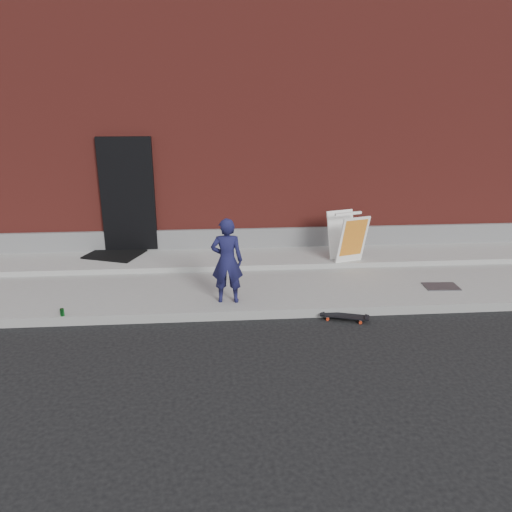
{
  "coord_description": "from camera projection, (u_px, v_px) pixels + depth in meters",
  "views": [
    {
      "loc": [
        -0.83,
        -6.96,
        3.34
      ],
      "look_at": [
        -0.22,
        0.8,
        0.77
      ],
      "focal_mm": 35.0,
      "sensor_mm": 36.0,
      "label": 1
    }
  ],
  "objects": [
    {
      "name": "apron",
      "position": [
        261.0,
        258.0,
        9.91
      ],
      "size": [
        20.0,
        1.2,
        0.1
      ],
      "primitive_type": "cube",
      "color": "gray",
      "rests_on": "sidewalk"
    },
    {
      "name": "skateboard",
      "position": [
        344.0,
        316.0,
        7.64
      ],
      "size": [
        0.74,
        0.39,
        0.08
      ],
      "color": "#B92D12",
      "rests_on": "ground"
    },
    {
      "name": "utility_plate",
      "position": [
        441.0,
        286.0,
        8.56
      ],
      "size": [
        0.59,
        0.39,
        0.02
      ],
      "primitive_type": "cube",
      "rotation": [
        0.0,
        0.0,
        -0.05
      ],
      "color": "#4E4D51",
      "rests_on": "sidewalk"
    },
    {
      "name": "soda_can",
      "position": [
        62.0,
        312.0,
        7.44
      ],
      "size": [
        0.08,
        0.08,
        0.11
      ],
      "primitive_type": "cylinder",
      "rotation": [
        0.0,
        0.0,
        0.33
      ],
      "color": "#177528",
      "rests_on": "sidewalk"
    },
    {
      "name": "child",
      "position": [
        227.0,
        261.0,
        7.77
      ],
      "size": [
        0.52,
        0.36,
        1.37
      ],
      "primitive_type": "imported",
      "rotation": [
        0.0,
        0.0,
        3.07
      ],
      "color": "#161740",
      "rests_on": "sidewalk"
    },
    {
      "name": "building",
      "position": [
        246.0,
        124.0,
        13.53
      ],
      "size": [
        20.0,
        8.1,
        5.0
      ],
      "color": "maroon",
      "rests_on": "ground"
    },
    {
      "name": "pizza_sign",
      "position": [
        348.0,
        237.0,
        9.46
      ],
      "size": [
        0.73,
        0.8,
        0.94
      ],
      "color": "white",
      "rests_on": "apron"
    },
    {
      "name": "ground",
      "position": [
        274.0,
        319.0,
        7.7
      ],
      "size": [
        80.0,
        80.0,
        0.0
      ],
      "primitive_type": "plane",
      "color": "black",
      "rests_on": "ground"
    },
    {
      "name": "doormat",
      "position": [
        115.0,
        254.0,
        9.92
      ],
      "size": [
        1.24,
        1.12,
        0.03
      ],
      "primitive_type": "cube",
      "rotation": [
        0.0,
        0.0,
        -0.36
      ],
      "color": "black",
      "rests_on": "apron"
    },
    {
      "name": "sidewalk",
      "position": [
        265.0,
        280.0,
        9.09
      ],
      "size": [
        20.0,
        3.0,
        0.15
      ],
      "primitive_type": "cube",
      "color": "gray",
      "rests_on": "ground"
    }
  ]
}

